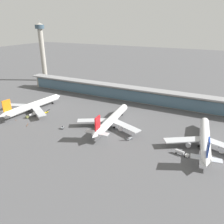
# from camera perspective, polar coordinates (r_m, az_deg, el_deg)

# --- Properties ---
(ground_plane) EXTENTS (1200.00, 1200.00, 0.00)m
(ground_plane) POSITION_cam_1_polar(r_m,az_deg,el_deg) (172.76, -2.50, -4.44)
(ground_plane) COLOR #515154
(airliner_left_stand) EXTENTS (52.21, 68.28, 18.18)m
(airliner_left_stand) POSITION_cam_1_polar(r_m,az_deg,el_deg) (216.82, -19.75, 1.52)
(airliner_left_stand) COLOR white
(airliner_left_stand) RESTS_ON ground
(airliner_centre_stand) EXTENTS (52.38, 68.30, 18.18)m
(airliner_centre_stand) POSITION_cam_1_polar(r_m,az_deg,el_deg) (174.56, -0.20, -2.05)
(airliner_centre_stand) COLOR white
(airliner_centre_stand) RESTS_ON ground
(airliner_right_stand) EXTENTS (52.21, 68.28, 18.18)m
(airliner_right_stand) POSITION_cam_1_polar(r_m,az_deg,el_deg) (159.22, 22.73, -6.43)
(airliner_right_stand) COLOR white
(airliner_right_stand) RESTS_ON ground
(service_truck_near_nose_grey) EXTENTS (4.51, 6.59, 2.70)m
(service_truck_near_nose_grey) POSITION_cam_1_polar(r_m,az_deg,el_deg) (158.43, 4.37, -6.77)
(service_truck_near_nose_grey) COLOR gray
(service_truck_near_nose_grey) RESTS_ON ground
(service_truck_under_wing_yellow) EXTENTS (2.89, 6.93, 2.70)m
(service_truck_under_wing_yellow) POSITION_cam_1_polar(r_m,az_deg,el_deg) (211.03, -16.55, -0.07)
(service_truck_under_wing_yellow) COLOR yellow
(service_truck_under_wing_yellow) RESTS_ON ground
(service_truck_mid_apron_olive) EXTENTS (3.24, 3.21, 2.05)m
(service_truck_mid_apron_olive) POSITION_cam_1_polar(r_m,az_deg,el_deg) (170.83, -4.22, -4.48)
(service_truck_mid_apron_olive) COLOR olive
(service_truck_mid_apron_olive) RESTS_ON ground
(service_truck_by_tail_white) EXTENTS (8.88, 4.12, 2.95)m
(service_truck_by_tail_white) POSITION_cam_1_polar(r_m,az_deg,el_deg) (147.09, 17.32, -9.88)
(service_truck_by_tail_white) COLOR silver
(service_truck_by_tail_white) RESTS_ON ground
(service_truck_on_taxiway_grey) EXTENTS (2.52, 3.25, 2.05)m
(service_truck_on_taxiway_grey) POSITION_cam_1_polar(r_m,az_deg,el_deg) (177.32, -12.60, -3.95)
(service_truck_on_taxiway_grey) COLOR gray
(service_truck_on_taxiway_grey) RESTS_ON ground
(service_truck_at_far_stand_olive) EXTENTS (4.79, 8.88, 2.95)m
(service_truck_at_far_stand_olive) POSITION_cam_1_polar(r_m,az_deg,el_deg) (206.17, -19.98, -0.76)
(service_truck_at_far_stand_olive) COLOR olive
(service_truck_at_far_stand_olive) RESTS_ON ground
(terminal_building) EXTENTS (270.57, 12.80, 15.20)m
(terminal_building) POSITION_cam_1_polar(r_m,az_deg,el_deg) (231.49, 6.25, 4.55)
(terminal_building) COLOR #9E998E
(terminal_building) RESTS_ON ground
(control_tower) EXTENTS (12.00, 12.00, 81.06)m
(control_tower) POSITION_cam_1_polar(r_m,az_deg,el_deg) (326.14, -17.47, 15.31)
(control_tower) COLOR #9E998E
(control_tower) RESTS_ON ground
(safety_cone_alpha) EXTENTS (0.62, 0.62, 0.70)m
(safety_cone_alpha) POSITION_cam_1_polar(r_m,az_deg,el_deg) (191.11, -20.87, -3.15)
(safety_cone_alpha) COLOR orange
(safety_cone_alpha) RESTS_ON ground
(safety_cone_bravo) EXTENTS (0.62, 0.62, 0.70)m
(safety_cone_bravo) POSITION_cam_1_polar(r_m,az_deg,el_deg) (204.15, -23.44, -1.94)
(safety_cone_bravo) COLOR orange
(safety_cone_bravo) RESTS_ON ground
(safety_cone_charlie) EXTENTS (0.62, 0.62, 0.70)m
(safety_cone_charlie) POSITION_cam_1_polar(r_m,az_deg,el_deg) (193.21, -20.76, -2.86)
(safety_cone_charlie) COLOR orange
(safety_cone_charlie) RESTS_ON ground
(safety_cone_delta) EXTENTS (0.62, 0.62, 0.70)m
(safety_cone_delta) POSITION_cam_1_polar(r_m,az_deg,el_deg) (189.98, -21.05, -3.33)
(safety_cone_delta) COLOR orange
(safety_cone_delta) RESTS_ON ground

